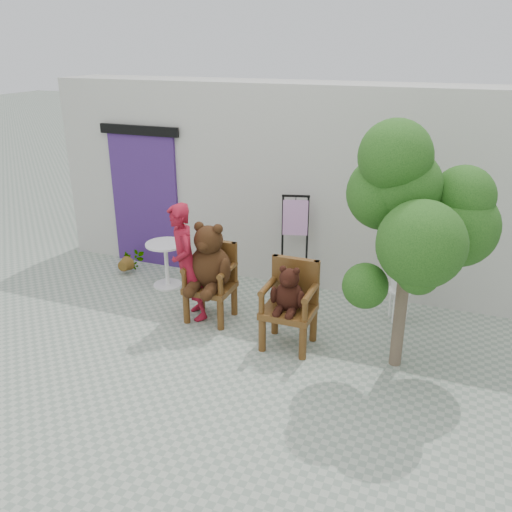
# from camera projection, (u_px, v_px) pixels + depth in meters

# --- Properties ---
(ground_plane) EXTENTS (60.00, 60.00, 0.00)m
(ground_plane) POSITION_uv_depth(u_px,v_px,m) (259.00, 380.00, 6.09)
(ground_plane) COLOR #949C8C
(ground_plane) RESTS_ON ground
(back_wall) EXTENTS (9.00, 1.00, 3.00)m
(back_wall) POSITION_uv_depth(u_px,v_px,m) (332.00, 186.00, 8.22)
(back_wall) COLOR beige
(back_wall) RESTS_ON ground
(doorway) EXTENTS (1.40, 0.11, 2.33)m
(doorway) POSITION_uv_depth(u_px,v_px,m) (145.00, 197.00, 8.91)
(doorway) COLOR #402267
(doorway) RESTS_ON ground
(chair_big) EXTENTS (0.68, 0.72, 1.37)m
(chair_big) POSITION_uv_depth(u_px,v_px,m) (210.00, 267.00, 7.17)
(chair_big) COLOR #492B0F
(chair_big) RESTS_ON ground
(chair_small) EXTENTS (0.62, 0.57, 1.08)m
(chair_small) POSITION_uv_depth(u_px,v_px,m) (290.00, 297.00, 6.59)
(chair_small) COLOR #492B0F
(chair_small) RESTS_ON ground
(person) EXTENTS (0.68, 0.70, 1.63)m
(person) POSITION_uv_depth(u_px,v_px,m) (188.00, 263.00, 7.17)
(person) COLOR maroon
(person) RESTS_ON ground
(cafe_table) EXTENTS (0.60, 0.60, 0.70)m
(cafe_table) POSITION_uv_depth(u_px,v_px,m) (166.00, 259.00, 8.28)
(cafe_table) COLOR white
(cafe_table) RESTS_ON ground
(display_stand) EXTENTS (0.52, 0.45, 1.51)m
(display_stand) POSITION_uv_depth(u_px,v_px,m) (294.00, 256.00, 8.02)
(display_stand) COLOR black
(display_stand) RESTS_ON ground
(stool_bucket) EXTENTS (0.32, 0.32, 1.45)m
(stool_bucket) POSITION_uv_depth(u_px,v_px,m) (401.00, 277.00, 7.17)
(stool_bucket) COLOR white
(stool_bucket) RESTS_ON ground
(tree) EXTENTS (1.66, 1.61, 2.83)m
(tree) POSITION_uv_depth(u_px,v_px,m) (422.00, 211.00, 5.72)
(tree) COLOR brown
(tree) RESTS_ON ground
(potted_plant) EXTENTS (0.37, 0.32, 0.41)m
(potted_plant) POSITION_uv_depth(u_px,v_px,m) (130.00, 260.00, 8.87)
(potted_plant) COLOR #163C10
(potted_plant) RESTS_ON ground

